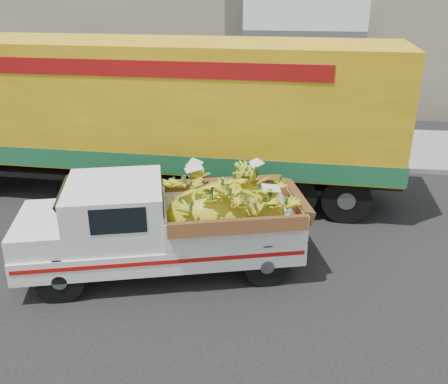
# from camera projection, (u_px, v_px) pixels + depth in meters

# --- Properties ---
(ground) EXTENTS (100.00, 100.00, 0.00)m
(ground) POSITION_uv_depth(u_px,v_px,m) (92.00, 260.00, 9.81)
(ground) COLOR black
(ground) RESTS_ON ground
(curb) EXTENTS (60.00, 0.25, 0.15)m
(curb) POSITION_uv_depth(u_px,v_px,m) (169.00, 157.00, 15.29)
(curb) COLOR gray
(curb) RESTS_ON ground
(sidewalk) EXTENTS (60.00, 4.00, 0.14)m
(sidewalk) POSITION_uv_depth(u_px,v_px,m) (184.00, 138.00, 17.21)
(sidewalk) COLOR gray
(sidewalk) RESTS_ON ground
(building_left) EXTENTS (18.00, 6.00, 5.00)m
(building_left) POSITION_uv_depth(u_px,v_px,m) (39.00, 42.00, 22.72)
(building_left) COLOR gray
(building_left) RESTS_ON ground
(pickup_truck) EXTENTS (5.39, 3.21, 1.78)m
(pickup_truck) POSITION_uv_depth(u_px,v_px,m) (182.00, 222.00, 9.22)
(pickup_truck) COLOR black
(pickup_truck) RESTS_ON ground
(semi_trailer) EXTENTS (12.01, 2.70, 3.80)m
(semi_trailer) POSITION_uv_depth(u_px,v_px,m) (155.00, 111.00, 12.21)
(semi_trailer) COLOR black
(semi_trailer) RESTS_ON ground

